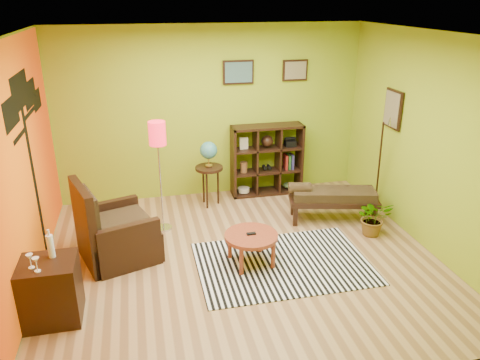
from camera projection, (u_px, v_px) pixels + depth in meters
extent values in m
plane|color=#A97F50|center=(241.00, 258.00, 6.09)|extent=(5.00, 5.00, 0.00)
cube|color=#8BA51C|center=(211.00, 113.00, 7.61)|extent=(5.00, 0.04, 2.80)
cube|color=#8BA51C|center=(307.00, 251.00, 3.53)|extent=(5.00, 0.04, 2.80)
cube|color=#8BA51C|center=(17.00, 173.00, 5.07)|extent=(0.04, 4.50, 2.80)
cube|color=#8BA51C|center=(429.00, 143.00, 6.08)|extent=(0.04, 4.50, 2.80)
cube|color=white|center=(242.00, 34.00, 5.06)|extent=(5.00, 4.50, 0.04)
cube|color=orange|center=(19.00, 173.00, 5.07)|extent=(0.01, 4.45, 2.75)
cube|color=black|center=(35.00, 184.00, 5.70)|extent=(0.01, 0.14, 2.10)
cube|color=black|center=(11.00, 113.00, 4.88)|extent=(0.01, 0.65, 0.32)
cube|color=black|center=(20.00, 91.00, 5.33)|extent=(0.01, 0.85, 0.40)
cube|color=black|center=(30.00, 94.00, 5.83)|extent=(0.01, 0.70, 0.32)
cube|color=black|center=(37.00, 100.00, 6.20)|extent=(0.01, 0.50, 0.26)
cube|color=black|center=(238.00, 72.00, 7.44)|extent=(0.50, 0.03, 0.38)
cube|color=#48706B|center=(239.00, 72.00, 7.42)|extent=(0.44, 0.01, 0.32)
cube|color=black|center=(295.00, 70.00, 7.63)|extent=(0.42, 0.03, 0.34)
cube|color=#8A7E57|center=(296.00, 70.00, 7.61)|extent=(0.36, 0.01, 0.28)
cube|color=black|center=(393.00, 109.00, 6.80)|extent=(0.03, 0.44, 0.56)
cube|color=#8A7E57|center=(392.00, 109.00, 6.79)|extent=(0.01, 0.38, 0.50)
cylinder|color=black|center=(379.00, 166.00, 7.10)|extent=(0.23, 0.34, 1.46)
cone|color=silver|center=(390.00, 121.00, 6.69)|extent=(0.08, 0.09, 0.16)
cube|color=white|center=(283.00, 263.00, 5.97)|extent=(2.18, 1.50, 0.01)
cylinder|color=maroon|center=(251.00, 236.00, 5.85)|extent=(0.67, 0.67, 0.05)
cylinder|color=maroon|center=(260.00, 240.00, 6.18)|extent=(0.05, 0.05, 0.37)
cylinder|color=maroon|center=(230.00, 246.00, 6.04)|extent=(0.05, 0.05, 0.37)
cylinder|color=maroon|center=(273.00, 256.00, 5.81)|extent=(0.05, 0.05, 0.37)
cylinder|color=maroon|center=(241.00, 262.00, 5.67)|extent=(0.05, 0.05, 0.37)
cube|color=black|center=(251.00, 234.00, 5.84)|extent=(0.12, 0.05, 0.02)
cube|color=black|center=(121.00, 243.00, 6.08)|extent=(1.09, 1.08, 0.39)
cube|color=black|center=(85.00, 227.00, 5.75)|extent=(0.36, 0.84, 1.09)
cube|color=black|center=(130.00, 248.00, 5.71)|extent=(0.78, 0.34, 0.63)
cube|color=black|center=(111.00, 222.00, 6.36)|extent=(0.78, 0.34, 0.63)
cube|color=#FDC267|center=(121.00, 224.00, 6.00)|extent=(0.87, 0.85, 0.14)
cube|color=#FDC267|center=(90.00, 211.00, 5.72)|extent=(0.28, 0.63, 0.49)
cube|color=black|center=(51.00, 291.00, 4.85)|extent=(0.58, 0.52, 0.68)
cylinder|color=white|center=(51.00, 246.00, 4.78)|extent=(0.07, 0.07, 0.25)
cylinder|color=white|center=(48.00, 233.00, 4.73)|extent=(0.02, 0.02, 0.07)
cylinder|color=white|center=(32.00, 268.00, 4.63)|extent=(0.06, 0.06, 0.01)
cylinder|color=white|center=(31.00, 263.00, 4.61)|extent=(0.01, 0.01, 0.09)
cone|color=white|center=(30.00, 257.00, 4.58)|extent=(0.07, 0.07, 0.06)
cylinder|color=white|center=(38.00, 271.00, 4.57)|extent=(0.06, 0.06, 0.01)
cylinder|color=white|center=(37.00, 267.00, 4.55)|extent=(0.01, 0.01, 0.09)
cone|color=white|center=(36.00, 260.00, 4.53)|extent=(0.07, 0.07, 0.06)
cylinder|color=silver|center=(164.00, 228.00, 6.86)|extent=(0.24, 0.24, 0.03)
cylinder|color=silver|center=(160.00, 181.00, 6.59)|extent=(0.02, 0.02, 1.50)
cylinder|color=red|center=(157.00, 133.00, 6.33)|extent=(0.23, 0.23, 0.33)
cylinder|color=black|center=(209.00, 168.00, 7.42)|extent=(0.44, 0.44, 0.04)
cylinder|color=black|center=(218.00, 186.00, 7.58)|extent=(0.03, 0.03, 0.61)
cylinder|color=black|center=(204.00, 185.00, 7.63)|extent=(0.03, 0.03, 0.61)
cylinder|color=black|center=(207.00, 191.00, 7.41)|extent=(0.03, 0.03, 0.61)
cylinder|color=gold|center=(209.00, 165.00, 7.41)|extent=(0.11, 0.11, 0.02)
cylinder|color=gold|center=(209.00, 162.00, 7.38)|extent=(0.02, 0.02, 0.11)
sphere|color=#2865B0|center=(209.00, 150.00, 7.31)|extent=(0.27, 0.27, 0.27)
cube|color=black|center=(233.00, 162.00, 7.78)|extent=(0.04, 0.35, 1.20)
cube|color=black|center=(299.00, 158.00, 8.01)|extent=(0.04, 0.35, 1.20)
cube|color=black|center=(266.00, 191.00, 8.11)|extent=(1.20, 0.35, 0.04)
cube|color=black|center=(268.00, 127.00, 7.68)|extent=(1.20, 0.35, 0.04)
cube|color=black|center=(255.00, 161.00, 7.85)|extent=(0.03, 0.33, 1.12)
cube|color=black|center=(278.00, 159.00, 7.93)|extent=(0.03, 0.33, 1.12)
cube|color=black|center=(267.00, 171.00, 7.97)|extent=(1.12, 0.33, 0.03)
cube|color=black|center=(267.00, 149.00, 7.82)|extent=(1.12, 0.33, 0.03)
cylinder|color=#C3B295|center=(244.00, 190.00, 8.00)|extent=(0.20, 0.20, 0.07)
sphere|color=black|center=(267.00, 141.00, 7.77)|extent=(0.20, 0.20, 0.20)
cube|color=black|center=(290.00, 143.00, 7.87)|extent=(0.18, 0.15, 0.10)
cylinder|color=black|center=(264.00, 167.00, 7.93)|extent=(0.06, 0.12, 0.06)
cylinder|color=black|center=(269.00, 167.00, 7.95)|extent=(0.06, 0.12, 0.06)
ellipsoid|color=#384C26|center=(288.00, 185.00, 8.16)|extent=(0.18, 0.18, 0.09)
cylinder|color=brown|center=(244.00, 167.00, 7.85)|extent=(0.12, 0.12, 0.18)
cube|color=#C3B295|center=(244.00, 143.00, 7.69)|extent=(0.14, 0.03, 0.20)
cube|color=maroon|center=(285.00, 162.00, 7.98)|extent=(0.04, 0.18, 0.26)
cube|color=#1E4C1E|center=(288.00, 162.00, 7.99)|extent=(0.04, 0.18, 0.26)
cube|color=navy|center=(291.00, 161.00, 8.01)|extent=(0.04, 0.18, 0.26)
cube|color=black|center=(333.00, 200.00, 7.01)|extent=(1.39, 0.76, 0.08)
cube|color=#FDC267|center=(334.00, 194.00, 6.97)|extent=(1.28, 0.68, 0.13)
cylinder|color=#FDC267|center=(300.00, 188.00, 6.94)|extent=(0.36, 0.24, 0.17)
cube|color=black|center=(368.00, 206.00, 7.25)|extent=(0.08, 0.08, 0.29)
cube|color=black|center=(293.00, 206.00, 7.26)|extent=(0.08, 0.08, 0.29)
cube|color=black|center=(374.00, 217.00, 6.90)|extent=(0.08, 0.08, 0.29)
cube|color=black|center=(295.00, 217.00, 6.91)|extent=(0.08, 0.08, 0.29)
imported|color=#26661E|center=(373.00, 221.00, 6.63)|extent=(0.55, 0.60, 0.42)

